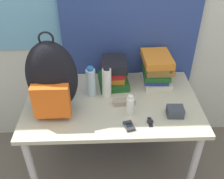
{
  "coord_description": "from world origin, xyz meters",
  "views": [
    {
      "loc": [
        -0.05,
        -1.08,
        1.85
      ],
      "look_at": [
        0.0,
        0.37,
        0.8
      ],
      "focal_mm": 42.0,
      "sensor_mm": 36.0,
      "label": 1
    }
  ],
  "objects_px": {
    "sports_bottle": "(107,82)",
    "sunglasses_case": "(124,102)",
    "water_bottle": "(91,82)",
    "sunscreen_bottle": "(130,106)",
    "cell_phone": "(129,126)",
    "camera_pouch": "(175,111)",
    "backpack": "(52,80)",
    "book_stack_center": "(157,69)",
    "wristwatch": "(150,122)",
    "book_stack_left": "(114,73)"
  },
  "relations": [
    {
      "from": "sports_bottle",
      "to": "sunglasses_case",
      "type": "relative_size",
      "value": 1.56
    },
    {
      "from": "water_bottle",
      "to": "sunscreen_bottle",
      "type": "bearing_deg",
      "value": -40.8
    },
    {
      "from": "cell_phone",
      "to": "camera_pouch",
      "type": "bearing_deg",
      "value": 17.74
    },
    {
      "from": "sports_bottle",
      "to": "sunglasses_case",
      "type": "bearing_deg",
      "value": -42.09
    },
    {
      "from": "backpack",
      "to": "camera_pouch",
      "type": "distance_m",
      "value": 0.82
    },
    {
      "from": "backpack",
      "to": "sports_bottle",
      "type": "distance_m",
      "value": 0.39
    },
    {
      "from": "sunscreen_bottle",
      "to": "cell_phone",
      "type": "relative_size",
      "value": 1.58
    },
    {
      "from": "book_stack_center",
      "to": "camera_pouch",
      "type": "xyz_separation_m",
      "value": [
        0.06,
        -0.38,
        -0.09
      ]
    },
    {
      "from": "camera_pouch",
      "to": "wristwatch",
      "type": "relative_size",
      "value": 1.23
    },
    {
      "from": "wristwatch",
      "to": "book_stack_center",
      "type": "bearing_deg",
      "value": 76.35
    },
    {
      "from": "backpack",
      "to": "sunscreen_bottle",
      "type": "height_order",
      "value": "backpack"
    },
    {
      "from": "cell_phone",
      "to": "wristwatch",
      "type": "bearing_deg",
      "value": 14.72
    },
    {
      "from": "book_stack_center",
      "to": "cell_phone",
      "type": "distance_m",
      "value": 0.55
    },
    {
      "from": "sports_bottle",
      "to": "sunglasses_case",
      "type": "distance_m",
      "value": 0.18
    },
    {
      "from": "sports_bottle",
      "to": "wristwatch",
      "type": "bearing_deg",
      "value": -47.8
    },
    {
      "from": "camera_pouch",
      "to": "wristwatch",
      "type": "height_order",
      "value": "camera_pouch"
    },
    {
      "from": "sunscreen_bottle",
      "to": "wristwatch",
      "type": "relative_size",
      "value": 1.71
    },
    {
      "from": "sports_bottle",
      "to": "sunscreen_bottle",
      "type": "xyz_separation_m",
      "value": [
        0.15,
        -0.21,
        -0.04
      ]
    },
    {
      "from": "book_stack_left",
      "to": "cell_phone",
      "type": "bearing_deg",
      "value": -81.02
    },
    {
      "from": "wristwatch",
      "to": "book_stack_left",
      "type": "bearing_deg",
      "value": 115.69
    },
    {
      "from": "sunglasses_case",
      "to": "wristwatch",
      "type": "height_order",
      "value": "sunglasses_case"
    },
    {
      "from": "book_stack_center",
      "to": "sunglasses_case",
      "type": "xyz_separation_m",
      "value": [
        -0.26,
        -0.25,
        -0.11
      ]
    },
    {
      "from": "sunscreen_bottle",
      "to": "cell_phone",
      "type": "bearing_deg",
      "value": -97.71
    },
    {
      "from": "camera_pouch",
      "to": "book_stack_left",
      "type": "bearing_deg",
      "value": 135.23
    },
    {
      "from": "sunscreen_bottle",
      "to": "cell_phone",
      "type": "distance_m",
      "value": 0.14
    },
    {
      "from": "sunglasses_case",
      "to": "cell_phone",
      "type": "bearing_deg",
      "value": -86.34
    },
    {
      "from": "backpack",
      "to": "wristwatch",
      "type": "height_order",
      "value": "backpack"
    },
    {
      "from": "book_stack_center",
      "to": "sunglasses_case",
      "type": "height_order",
      "value": "book_stack_center"
    },
    {
      "from": "backpack",
      "to": "water_bottle",
      "type": "height_order",
      "value": "backpack"
    },
    {
      "from": "book_stack_center",
      "to": "water_bottle",
      "type": "relative_size",
      "value": 1.2
    },
    {
      "from": "backpack",
      "to": "book_stack_left",
      "type": "xyz_separation_m",
      "value": [
        0.4,
        0.29,
        -0.14
      ]
    },
    {
      "from": "sunscreen_bottle",
      "to": "cell_phone",
      "type": "xyz_separation_m",
      "value": [
        -0.02,
        -0.12,
        -0.06
      ]
    },
    {
      "from": "sports_bottle",
      "to": "camera_pouch",
      "type": "bearing_deg",
      "value": -27.98
    },
    {
      "from": "sports_bottle",
      "to": "sunglasses_case",
      "type": "xyz_separation_m",
      "value": [
        0.12,
        -0.11,
        -0.1
      ]
    },
    {
      "from": "water_bottle",
      "to": "sunscreen_bottle",
      "type": "xyz_separation_m",
      "value": [
        0.26,
        -0.22,
        -0.04
      ]
    },
    {
      "from": "book_stack_left",
      "to": "book_stack_center",
      "type": "relative_size",
      "value": 1.0
    },
    {
      "from": "backpack",
      "to": "sports_bottle",
      "type": "relative_size",
      "value": 2.31
    },
    {
      "from": "book_stack_left",
      "to": "camera_pouch",
      "type": "height_order",
      "value": "book_stack_left"
    },
    {
      "from": "backpack",
      "to": "book_stack_left",
      "type": "height_order",
      "value": "backpack"
    },
    {
      "from": "cell_phone",
      "to": "wristwatch",
      "type": "xyz_separation_m",
      "value": [
        0.14,
        0.04,
        -0.0
      ]
    },
    {
      "from": "sunscreen_bottle",
      "to": "book_stack_center",
      "type": "bearing_deg",
      "value": 57.37
    },
    {
      "from": "backpack",
      "to": "water_bottle",
      "type": "distance_m",
      "value": 0.31
    },
    {
      "from": "backpack",
      "to": "sunglasses_case",
      "type": "bearing_deg",
      "value": 4.21
    },
    {
      "from": "book_stack_center",
      "to": "wristwatch",
      "type": "relative_size",
      "value": 3.13
    },
    {
      "from": "sunscreen_bottle",
      "to": "sports_bottle",
      "type": "bearing_deg",
      "value": 124.98
    },
    {
      "from": "book_stack_center",
      "to": "backpack",
      "type": "bearing_deg",
      "value": -158.31
    },
    {
      "from": "sunscreen_bottle",
      "to": "sunglasses_case",
      "type": "distance_m",
      "value": 0.12
    },
    {
      "from": "water_bottle",
      "to": "sports_bottle",
      "type": "bearing_deg",
      "value": -6.34
    },
    {
      "from": "book_stack_left",
      "to": "cell_phone",
      "type": "relative_size",
      "value": 2.88
    },
    {
      "from": "water_bottle",
      "to": "cell_phone",
      "type": "distance_m",
      "value": 0.43
    }
  ]
}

